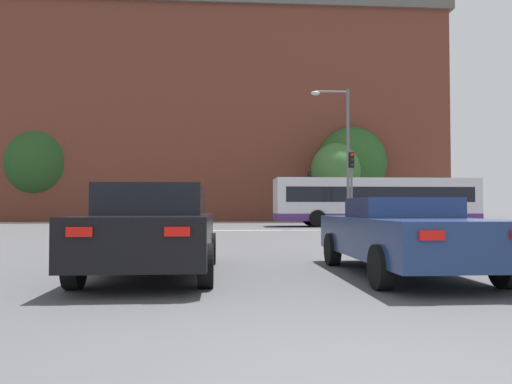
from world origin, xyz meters
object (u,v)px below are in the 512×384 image
(bus_crossing_lead, at_px, (375,201))
(pedestrian_walking_east, at_px, (313,209))
(pedestrian_waiting, at_px, (149,210))
(street_lamp_junction, at_px, (342,144))
(car_roadster_right, at_px, (404,235))
(car_saloon_left, at_px, (155,229))
(traffic_light_far_right, at_px, (310,188))
(traffic_light_near_right, at_px, (352,177))

(bus_crossing_lead, xyz_separation_m, pedestrian_walking_east, (-2.38, 7.83, -0.57))
(pedestrian_waiting, bearing_deg, street_lamp_junction, 74.25)
(pedestrian_waiting, bearing_deg, car_roadster_right, 45.28)
(street_lamp_junction, bearing_deg, pedestrian_walking_east, 87.40)
(car_saloon_left, distance_m, pedestrian_waiting, 30.50)
(car_roadster_right, xyz_separation_m, traffic_light_far_right, (3.59, 29.21, 1.93))
(street_lamp_junction, xyz_separation_m, pedestrian_walking_east, (0.51, 11.17, -3.64))
(traffic_light_far_right, relative_size, pedestrian_waiting, 2.32)
(bus_crossing_lead, bearing_deg, traffic_light_near_right, -30.13)
(car_saloon_left, bearing_deg, car_roadster_right, -4.63)
(traffic_light_near_right, relative_size, street_lamp_junction, 0.53)
(car_saloon_left, bearing_deg, pedestrian_walking_east, 74.22)
(bus_crossing_lead, xyz_separation_m, traffic_light_near_right, (-2.71, -4.67, 1.14))
(car_roadster_right, bearing_deg, traffic_light_near_right, 77.64)
(traffic_light_far_right, distance_m, pedestrian_walking_east, 1.69)
(car_roadster_right, bearing_deg, car_saloon_left, 175.03)
(pedestrian_waiting, bearing_deg, traffic_light_far_right, 113.31)
(traffic_light_near_right, height_order, pedestrian_waiting, traffic_light_near_right)
(bus_crossing_lead, xyz_separation_m, pedestrian_waiting, (-14.99, 8.84, -0.59))
(bus_crossing_lead, bearing_deg, street_lamp_junction, -40.84)
(traffic_light_far_right, distance_m, pedestrian_waiting, 12.44)
(car_roadster_right, bearing_deg, street_lamp_junction, 79.02)
(pedestrian_walking_east, bearing_deg, street_lamp_junction, 147.46)
(traffic_light_near_right, distance_m, street_lamp_junction, 2.35)
(car_saloon_left, height_order, pedestrian_waiting, pedestrian_waiting)
(car_roadster_right, bearing_deg, bus_crossing_lead, 73.37)
(car_saloon_left, height_order, bus_crossing_lead, bus_crossing_lead)
(street_lamp_junction, relative_size, pedestrian_walking_east, 4.51)
(car_roadster_right, xyz_separation_m, pedestrian_waiting, (-8.67, 30.53, 0.28))
(car_roadster_right, distance_m, bus_crossing_lead, 22.61)
(car_saloon_left, distance_m, street_lamp_junction, 19.96)
(car_saloon_left, height_order, traffic_light_far_right, traffic_light_far_right)
(bus_crossing_lead, relative_size, traffic_light_near_right, 3.08)
(car_roadster_right, distance_m, traffic_light_near_right, 17.52)
(bus_crossing_lead, relative_size, street_lamp_junction, 1.62)
(traffic_light_far_right, bearing_deg, street_lamp_junction, -90.84)
(car_saloon_left, xyz_separation_m, car_roadster_right, (4.28, -0.34, -0.10))
(traffic_light_far_right, bearing_deg, pedestrian_walking_east, 41.09)
(street_lamp_junction, height_order, pedestrian_walking_east, street_lamp_junction)
(car_roadster_right, bearing_deg, pedestrian_walking_east, 82.01)
(pedestrian_walking_east, bearing_deg, bus_crossing_lead, 166.97)
(car_saloon_left, xyz_separation_m, traffic_light_far_right, (7.88, 28.87, 1.83))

